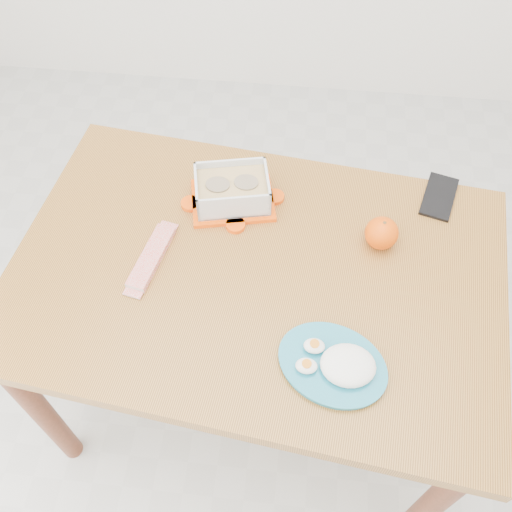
# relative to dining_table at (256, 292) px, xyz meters

# --- Properties ---
(ground) EXTENTS (3.50, 3.50, 0.00)m
(ground) POSITION_rel_dining_table_xyz_m (0.00, -0.08, -0.65)
(ground) COLOR #B7B7B2
(ground) RESTS_ON ground
(dining_table) EXTENTS (1.29, 0.94, 0.75)m
(dining_table) POSITION_rel_dining_table_xyz_m (0.00, 0.00, 0.00)
(dining_table) COLOR #AA7330
(dining_table) RESTS_ON ground
(food_container) EXTENTS (0.24, 0.20, 0.09)m
(food_container) POSITION_rel_dining_table_xyz_m (-0.09, 0.21, 0.14)
(food_container) COLOR #FB4E07
(food_container) RESTS_ON dining_table
(orange_fruit) EXTENTS (0.08, 0.08, 0.08)m
(orange_fruit) POSITION_rel_dining_table_xyz_m (0.30, 0.12, 0.14)
(orange_fruit) COLOR #F44E04
(orange_fruit) RESTS_ON dining_table
(rice_plate) EXTENTS (0.31, 0.31, 0.07)m
(rice_plate) POSITION_rel_dining_table_xyz_m (0.20, -0.24, 0.12)
(rice_plate) COLOR #187088
(rice_plate) RESTS_ON dining_table
(candy_bar) EXTENTS (0.09, 0.20, 0.02)m
(candy_bar) POSITION_rel_dining_table_xyz_m (-0.26, 0.00, 0.11)
(candy_bar) COLOR red
(candy_bar) RESTS_ON dining_table
(smartphone) EXTENTS (0.12, 0.17, 0.01)m
(smartphone) POSITION_rel_dining_table_xyz_m (0.46, 0.29, 0.10)
(smartphone) COLOR black
(smartphone) RESTS_ON dining_table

